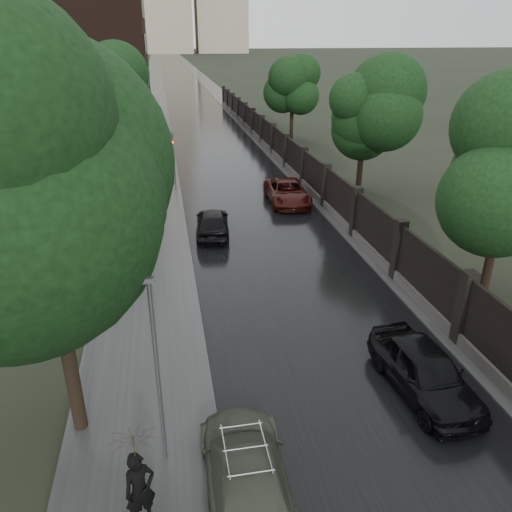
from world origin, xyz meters
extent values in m
plane|color=black|center=(0.00, 0.00, 0.00)|extent=(800.00, 800.00, 0.00)
cube|color=black|center=(0.00, 190.00, 0.01)|extent=(8.00, 420.00, 0.02)
cube|color=#2D2D2D|center=(-6.00, 190.00, 0.08)|extent=(4.00, 420.00, 0.16)
cube|color=#2D2D2D|center=(5.50, 190.00, 0.04)|extent=(3.00, 420.00, 0.08)
cube|color=#383533|center=(4.60, 32.00, 0.25)|extent=(0.40, 75.00, 0.50)
cube|color=black|center=(4.60, 32.00, 1.50)|extent=(0.15, 75.00, 2.00)
cube|color=black|center=(4.60, 70.00, 1.35)|extent=(0.45, 0.45, 2.70)
cylinder|color=black|center=(-7.60, 3.00, 3.58)|extent=(0.36, 0.36, 7.15)
sphere|color=black|center=(-7.60, 3.00, 6.44)|extent=(5.44, 5.44, 5.44)
cylinder|color=black|center=(-8.00, 30.00, 2.93)|extent=(0.36, 0.36, 5.85)
sphere|color=black|center=(-8.00, 30.00, 5.27)|extent=(4.25, 4.25, 4.25)
cylinder|color=black|center=(7.50, 8.00, 2.76)|extent=(0.36, 0.36, 5.53)
sphere|color=black|center=(7.50, 8.00, 4.97)|extent=(4.08, 4.08, 4.08)
cylinder|color=black|center=(7.50, 22.00, 2.76)|extent=(0.36, 0.36, 5.53)
sphere|color=black|center=(7.50, 22.00, 4.97)|extent=(4.08, 4.08, 4.08)
cylinder|color=black|center=(7.50, 40.00, 2.76)|extent=(0.36, 0.36, 5.53)
sphere|color=black|center=(7.50, 40.00, 4.97)|extent=(4.08, 4.08, 4.08)
cylinder|color=#59595E|center=(-5.40, 1.50, 2.50)|extent=(0.10, 0.10, 5.00)
cube|color=#59595E|center=(-5.40, 1.50, 5.05)|extent=(0.25, 0.12, 0.12)
cylinder|color=#59595E|center=(-4.30, 25.00, 1.50)|extent=(0.12, 0.12, 3.00)
imported|color=#59595E|center=(-4.30, 25.00, 3.50)|extent=(0.16, 0.20, 1.00)
sphere|color=#FF0C0C|center=(-4.30, 24.85, 3.35)|extent=(0.14, 0.14, 0.14)
cube|color=black|center=(-18.00, 52.00, 10.00)|extent=(24.00, 18.00, 20.00)
cube|color=tan|center=(-32.00, 300.00, 22.00)|extent=(28.00, 22.00, 44.00)
cube|color=tan|center=(32.00, 300.00, 22.00)|extent=(28.00, 22.00, 44.00)
imported|color=#3D4235|center=(-3.60, 0.18, 0.68)|extent=(2.05, 4.76, 1.36)
imported|color=black|center=(-2.65, 16.65, 0.72)|extent=(2.10, 4.35, 1.43)
imported|color=black|center=(2.11, 2.82, 0.76)|extent=(2.10, 4.55, 1.51)
imported|color=black|center=(2.50, 21.22, 0.71)|extent=(2.59, 5.23, 1.43)
imported|color=black|center=(-5.89, -0.21, 1.08)|extent=(0.79, 0.68, 1.84)
imported|color=black|center=(-5.89, -0.21, 2.56)|extent=(1.42, 1.43, 0.98)
camera|label=1|loc=(-4.88, -7.99, 9.72)|focal=35.00mm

